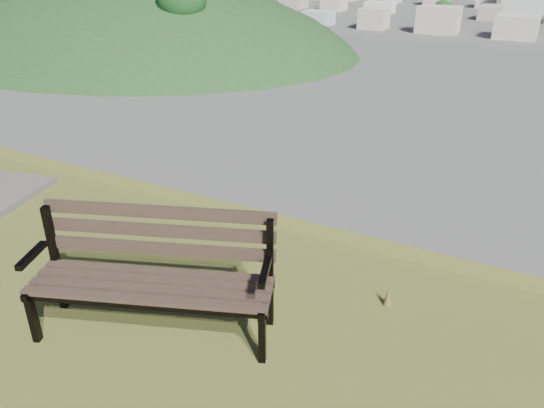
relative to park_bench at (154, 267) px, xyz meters
The scene contains 2 objects.
park_bench is the anchor object (origin of this frame).
green_wooded_hill 168.89m from the park_bench, 131.98° to the left, with size 158.45×126.76×79.22m.
Camera 1 is at (3.29, -0.61, 27.82)m, focal length 35.00 mm.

